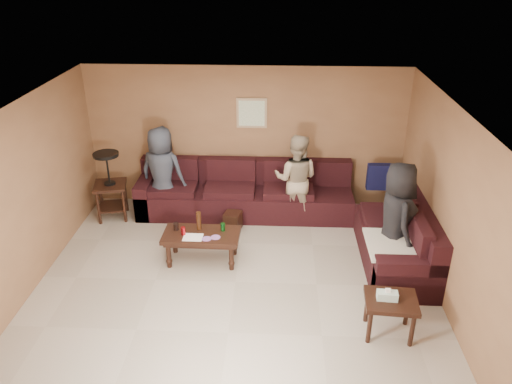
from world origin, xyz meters
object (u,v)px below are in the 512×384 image
person_left (162,173)px  person_middle (296,179)px  side_table_right (390,304)px  sectional_sofa (292,212)px  person_right (396,218)px  coffee_table (201,237)px  waste_bin (233,221)px  end_table_left (110,184)px

person_left → person_middle: bearing=-170.1°
side_table_right → person_middle: (-1.05, 2.78, 0.34)m
person_left → person_middle: (2.26, -0.08, -0.03)m
sectional_sofa → person_left: size_ratio=2.89×
person_middle → person_right: (1.35, -1.40, 0.06)m
side_table_right → person_left: (-3.31, 2.86, 0.37)m
sectional_sofa → person_left: person_left is taller
coffee_table → person_right: (2.76, -0.08, 0.43)m
person_right → coffee_table: bearing=80.3°
coffee_table → waste_bin: (0.37, 0.94, -0.24)m
waste_bin → end_table_left: bearing=171.2°
person_left → end_table_left: bearing=20.0°
sectional_sofa → side_table_right: size_ratio=7.15×
sectional_sofa → coffee_table: (-1.35, -0.99, 0.07)m
waste_bin → person_right: size_ratio=0.19×
end_table_left → side_table_right: end_table_left is taller
sectional_sofa → waste_bin: 0.99m
person_right → waste_bin: bearing=58.8°
sectional_sofa → side_table_right: 2.70m
sectional_sofa → end_table_left: bearing=174.8°
person_right → person_left: bearing=59.7°
coffee_table → end_table_left: 2.16m
end_table_left → side_table_right: size_ratio=1.84×
end_table_left → person_left: bearing=8.1°
waste_bin → person_right: person_right is taller
sectional_sofa → waste_bin: (-0.98, -0.05, -0.17)m
person_middle → person_right: 1.95m
side_table_right → person_left: bearing=139.2°
sectional_sofa → person_middle: bearing=80.4°
person_right → end_table_left: bearing=65.3°
coffee_table → person_left: (-0.85, 1.40, 0.41)m
coffee_table → person_right: size_ratio=0.68×
waste_bin → person_middle: 1.26m
side_table_right → waste_bin: 3.20m
sectional_sofa → coffee_table: size_ratio=4.11×
side_table_right → person_middle: bearing=110.8°
coffee_table → person_right: 2.80m
coffee_table → end_table_left: size_ratio=0.95×
waste_bin → person_middle: size_ratio=0.20×
person_left → person_middle: person_left is taller
sectional_sofa → end_table_left: size_ratio=3.89×
coffee_table → person_middle: size_ratio=0.73×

